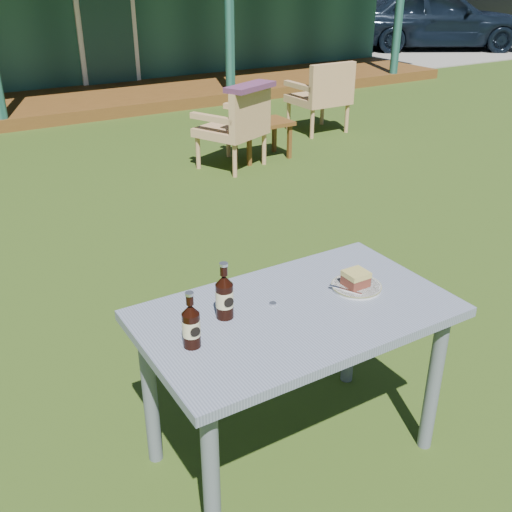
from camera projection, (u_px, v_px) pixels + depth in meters
ground at (151, 294)px, 3.83m from camera, size 80.00×80.00×0.00m
gravel_strip at (409, 45)px, 15.23m from camera, size 9.00×6.00×0.02m
car_near at (434, 18)px, 14.17m from camera, size 4.51×3.58×1.44m
car_far at (470, 11)px, 16.25m from camera, size 4.54×2.14×1.44m
cafe_table at (296, 331)px, 2.33m from camera, size 1.20×0.70×0.72m
plate at (356, 286)px, 2.43m from camera, size 0.20×0.20×0.01m
cake_slice at (356, 278)px, 2.41m from camera, size 0.09×0.09×0.06m
fork at (345, 290)px, 2.39m from camera, size 0.08×0.13×0.00m
cola_bottle_near at (224, 296)px, 2.20m from camera, size 0.07×0.07×0.23m
cola_bottle_far at (191, 325)px, 2.03m from camera, size 0.06×0.06×0.21m
bottle_cap at (273, 304)px, 2.31m from camera, size 0.03×0.03×0.01m
armchair_left at (237, 124)px, 5.98m from camera, size 0.77×0.75×0.81m
armchair_right at (323, 93)px, 7.25m from camera, size 0.64×0.60×0.85m
floral_throw at (250, 87)px, 5.73m from camera, size 0.62×0.43×0.05m
side_table at (262, 127)px, 6.33m from camera, size 0.60×0.40×0.40m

